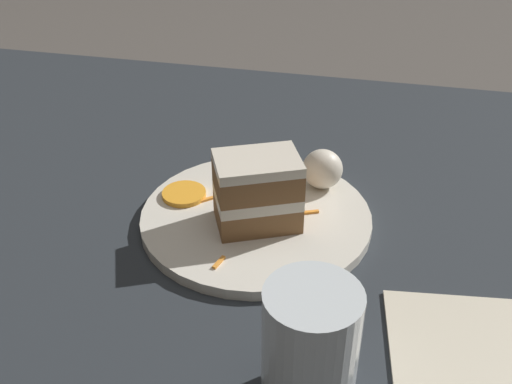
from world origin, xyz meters
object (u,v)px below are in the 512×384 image
cream_dollop (322,169)px  menu_card (512,358)px  plate (256,217)px  orange_garnish (184,194)px  drinking_glass (309,357)px  cake_slice (257,191)px

cream_dollop → menu_card: 0.31m
plate → cream_dollop: bearing=-131.6°
plate → orange_garnish: 0.10m
plate → drinking_glass: (-0.10, 0.23, 0.04)m
cream_dollop → cake_slice: bearing=56.3°
drinking_glass → menu_card: (-0.17, -0.08, -0.05)m
orange_garnish → drinking_glass: size_ratio=0.46×
plate → cake_slice: (-0.01, 0.02, 0.05)m
drinking_glass → menu_card: bearing=-154.8°
drinking_glass → menu_card: drinking_glass is taller
plate → menu_card: size_ratio=1.25×
orange_garnish → drinking_glass: drinking_glass is taller
menu_card → plate: bearing=53.4°
orange_garnish → plate: bearing=170.5°
cake_slice → orange_garnish: 0.11m
plate → orange_garnish: bearing=-9.5°
cake_slice → cream_dollop: 0.11m
plate → orange_garnish: orange_garnish is taller
plate → orange_garnish: size_ratio=5.05×
drinking_glass → menu_card: size_ratio=0.54×
cake_slice → cream_dollop: size_ratio=2.19×
menu_card → cream_dollop: bearing=34.6°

